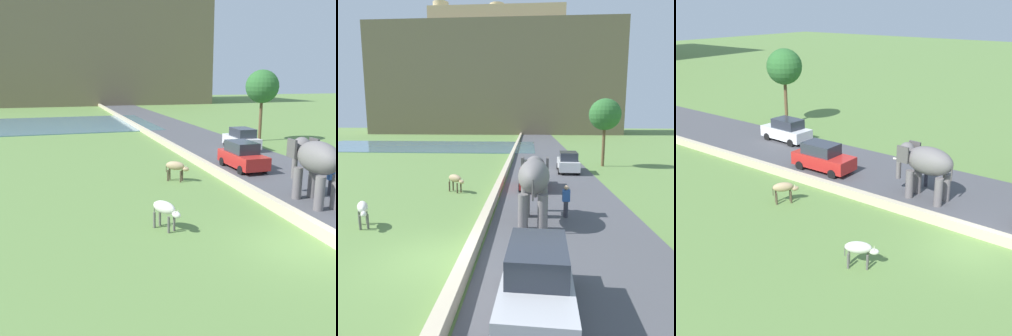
% 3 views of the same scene
% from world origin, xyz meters
% --- Properties ---
extents(ground_plane, '(220.00, 220.00, 0.00)m').
position_xyz_m(ground_plane, '(0.00, 0.00, 0.00)').
color(ground_plane, '#608442').
extents(road_surface, '(7.00, 120.00, 0.06)m').
position_xyz_m(road_surface, '(5.00, 20.00, 0.03)').
color(road_surface, '#4C4C51').
rests_on(road_surface, ground).
extents(barrier_wall, '(0.40, 110.00, 0.51)m').
position_xyz_m(barrier_wall, '(1.20, 18.00, 0.25)').
color(barrier_wall, beige).
rests_on(barrier_wall, ground).
extents(lake, '(36.00, 18.00, 0.08)m').
position_xyz_m(lake, '(-14.00, 39.59, 0.04)').
color(lake, slate).
rests_on(lake, ground).
extents(hill_distant, '(64.00, 28.00, 27.65)m').
position_xyz_m(hill_distant, '(-6.00, 83.70, 13.83)').
color(hill_distant, '#75664C').
rests_on(hill_distant, ground).
extents(elephant, '(1.52, 3.49, 2.99)m').
position_xyz_m(elephant, '(3.44, 4.12, 2.04)').
color(elephant, slate).
rests_on(elephant, ground).
extents(person_beside_elephant, '(0.36, 0.22, 1.63)m').
position_xyz_m(person_beside_elephant, '(4.99, 4.81, 0.87)').
color(person_beside_elephant, '#33333D').
rests_on(person_beside_elephant, ground).
extents(car_red, '(1.84, 4.02, 1.80)m').
position_xyz_m(car_red, '(3.42, 11.24, 0.90)').
color(car_red, red).
rests_on(car_red, ground).
extents(car_white, '(1.92, 4.06, 1.80)m').
position_xyz_m(car_white, '(6.57, 17.53, 0.90)').
color(car_white, white).
rests_on(car_white, ground).
extents(cow_white, '(0.99, 1.36, 1.15)m').
position_xyz_m(cow_white, '(-4.13, 2.95, 0.84)').
color(cow_white, silver).
rests_on(cow_white, ground).
extents(cow_tan, '(1.31, 1.10, 1.15)m').
position_xyz_m(cow_tan, '(-1.52, 9.76, 0.84)').
color(cow_tan, tan).
rests_on(cow_tan, ground).
extents(tree_near, '(3.00, 3.00, 6.48)m').
position_xyz_m(tree_near, '(10.35, 21.27, 4.95)').
color(tree_near, brown).
rests_on(tree_near, ground).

